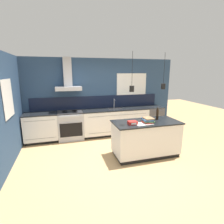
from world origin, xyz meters
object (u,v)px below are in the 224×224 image
(oven_range, at_px, (71,125))
(dishwasher, at_px, (153,119))
(bottle_on_island, at_px, (157,114))
(red_supply_box, at_px, (132,123))
(book_stack, at_px, (148,120))

(oven_range, relative_size, dishwasher, 1.00)
(dishwasher, bearing_deg, bottle_on_island, -116.05)
(bottle_on_island, xyz_separation_m, red_supply_box, (-0.80, -0.22, -0.11))
(bottle_on_island, distance_m, book_stack, 0.45)
(dishwasher, xyz_separation_m, book_stack, (-1.18, -1.85, 0.52))
(dishwasher, relative_size, red_supply_box, 4.25)
(oven_range, xyz_separation_m, dishwasher, (2.98, 0.00, 0.00))
(bottle_on_island, bearing_deg, dishwasher, 63.95)
(dishwasher, bearing_deg, red_supply_box, -130.73)
(dishwasher, xyz_separation_m, red_supply_box, (-1.60, -1.85, 0.49))
(dishwasher, height_order, book_stack, book_stack)
(oven_range, bearing_deg, book_stack, -45.82)
(oven_range, relative_size, red_supply_box, 4.25)
(bottle_on_island, relative_size, book_stack, 1.03)
(book_stack, height_order, red_supply_box, book_stack)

